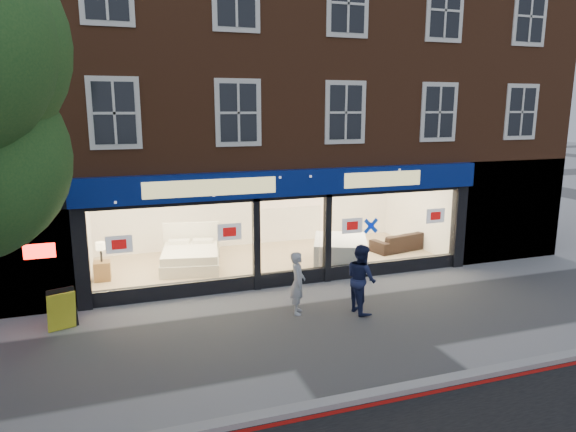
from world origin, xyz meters
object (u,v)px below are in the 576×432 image
pedestrian_grey (298,283)px  sofa (399,241)px  display_bed (191,256)px  pedestrian_blue (361,279)px  a_board (62,310)px  mattress_stack (340,251)px

pedestrian_grey → sofa: bearing=-32.1°
display_bed → pedestrian_blue: pedestrian_blue is taller
display_bed → a_board: (-3.39, -3.47, 0.03)m
sofa → pedestrian_blue: (-3.67, -4.35, 0.45)m
mattress_stack → pedestrian_blue: size_ratio=1.47×
display_bed → a_board: display_bed is taller
display_bed → pedestrian_blue: size_ratio=1.41×
display_bed → mattress_stack: display_bed is taller
display_bed → sofa: bearing=7.9°
display_bed → sofa: 7.14m
pedestrian_blue → mattress_stack: bearing=-20.3°
display_bed → mattress_stack: 4.67m
pedestrian_grey → pedestrian_blue: (1.49, -0.43, 0.08)m
display_bed → mattress_stack: (4.52, -1.18, 0.06)m
sofa → pedestrian_grey: size_ratio=1.33×
sofa → pedestrian_grey: pedestrian_grey is taller
sofa → pedestrian_blue: pedestrian_blue is taller
sofa → a_board: a_board is taller
sofa → pedestrian_grey: (-5.16, -3.92, 0.37)m
mattress_stack → pedestrian_grey: (-2.55, -3.10, 0.27)m
pedestrian_grey → pedestrian_blue: size_ratio=0.90×
sofa → mattress_stack: bearing=5.3°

